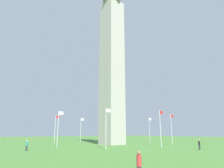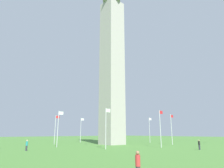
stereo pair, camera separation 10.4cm
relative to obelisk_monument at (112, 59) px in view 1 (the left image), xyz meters
The scene contains 13 objects.
ground_plane 22.53m from the obelisk_monument, ahead, with size 260.00×260.00×0.00m, color #477A33.
obelisk_monument is the anchor object (origin of this frame).
flagpole_n 23.70m from the obelisk_monument, ahead, with size 1.12×0.14×7.37m.
flagpole_ne 23.69m from the obelisk_monument, 44.82° to the left, with size 1.12×0.14×7.37m.
flagpole_e 23.66m from the obelisk_monument, 89.75° to the left, with size 1.12×0.14×7.37m.
flagpole_se 23.63m from the obelisk_monument, 134.82° to the left, with size 1.12×0.14×7.37m.
flagpole_s 23.62m from the obelisk_monument, behind, with size 1.12×0.14×7.37m.
flagpole_sw 23.63m from the obelisk_monument, 134.82° to the right, with size 1.12×0.14×7.37m.
flagpole_w 23.66m from the obelisk_monument, 89.75° to the right, with size 1.12×0.14×7.37m.
flagpole_nw 23.69m from the obelisk_monument, 44.82° to the right, with size 1.12×0.14×7.37m.
person_red_shirt 44.68m from the obelisk_monument, 128.22° to the right, with size 0.32×0.32×1.72m.
person_teal_shirt 31.43m from the obelisk_monument, 168.44° to the right, with size 0.32×0.32×1.71m.
person_black_shirt 30.89m from the obelisk_monument, 87.23° to the right, with size 0.32×0.32×1.67m.
Camera 1 is at (-34.24, -39.80, 2.83)m, focal length 32.51 mm.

